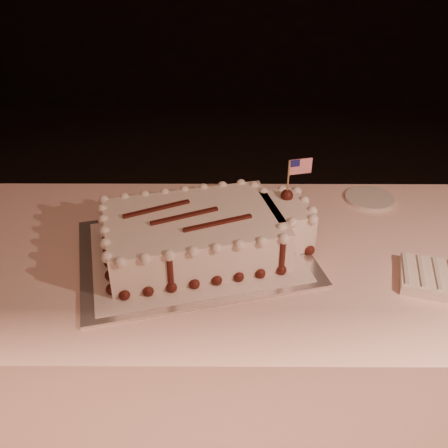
{
  "coord_description": "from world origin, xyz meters",
  "views": [
    {
      "loc": [
        -0.08,
        -0.5,
        1.53
      ],
      "look_at": [
        -0.09,
        0.6,
        0.84
      ],
      "focal_mm": 40.0,
      "sensor_mm": 36.0,
      "label": 1
    }
  ],
  "objects_px": {
    "cake_board": "(194,252)",
    "sheet_cake": "(205,232)",
    "banquet_table": "(251,351)",
    "side_plate": "(370,198)",
    "napkin_stack": "(444,279)"
  },
  "relations": [
    {
      "from": "cake_board",
      "to": "sheet_cake",
      "type": "distance_m",
      "value": 0.07
    },
    {
      "from": "banquet_table",
      "to": "sheet_cake",
      "type": "distance_m",
      "value": 0.46
    },
    {
      "from": "banquet_table",
      "to": "cake_board",
      "type": "distance_m",
      "value": 0.41
    },
    {
      "from": "napkin_stack",
      "to": "side_plate",
      "type": "relative_size",
      "value": 1.54
    },
    {
      "from": "banquet_table",
      "to": "side_plate",
      "type": "xyz_separation_m",
      "value": [
        0.38,
        0.29,
        0.38
      ]
    },
    {
      "from": "banquet_table",
      "to": "napkin_stack",
      "type": "relative_size",
      "value": 10.11
    },
    {
      "from": "banquet_table",
      "to": "sheet_cake",
      "type": "xyz_separation_m",
      "value": [
        -0.13,
        0.0,
        0.44
      ]
    },
    {
      "from": "banquet_table",
      "to": "napkin_stack",
      "type": "bearing_deg",
      "value": -16.23
    },
    {
      "from": "banquet_table",
      "to": "side_plate",
      "type": "distance_m",
      "value": 0.61
    },
    {
      "from": "sheet_cake",
      "to": "napkin_stack",
      "type": "distance_m",
      "value": 0.61
    },
    {
      "from": "sheet_cake",
      "to": "side_plate",
      "type": "height_order",
      "value": "sheet_cake"
    },
    {
      "from": "banquet_table",
      "to": "cake_board",
      "type": "height_order",
      "value": "cake_board"
    },
    {
      "from": "napkin_stack",
      "to": "side_plate",
      "type": "distance_m",
      "value": 0.43
    },
    {
      "from": "cake_board",
      "to": "side_plate",
      "type": "distance_m",
      "value": 0.62
    },
    {
      "from": "cake_board",
      "to": "napkin_stack",
      "type": "height_order",
      "value": "napkin_stack"
    }
  ]
}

